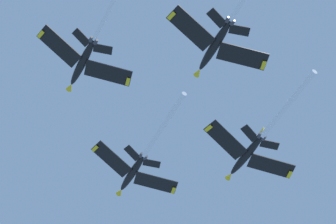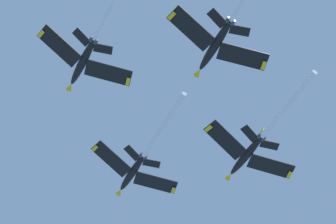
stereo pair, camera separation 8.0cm
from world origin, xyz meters
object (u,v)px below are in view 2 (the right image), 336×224
Objects in this scene: jet_lead at (141,159)px; jet_left_wing at (89,49)px; jet_slot at (223,32)px; jet_right_wing at (259,140)px.

jet_left_wing is at bearing -31.27° from jet_lead.
jet_right_wing is at bearing 150.50° from jet_slot.
jet_right_wing is at bearing 66.15° from jet_lead.
jet_right_wing is (-12.09, 35.11, 0.36)m from jet_left_wing.
jet_left_wing is 1.07× the size of jet_right_wing.
jet_lead is at bearing -160.57° from jet_slot.
jet_right_wing reaches higher than jet_left_wing.
jet_left_wing is 26.30m from jet_slot.
jet_lead is 25.15m from jet_right_wing.
jet_right_wing is 24.58m from jet_slot.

